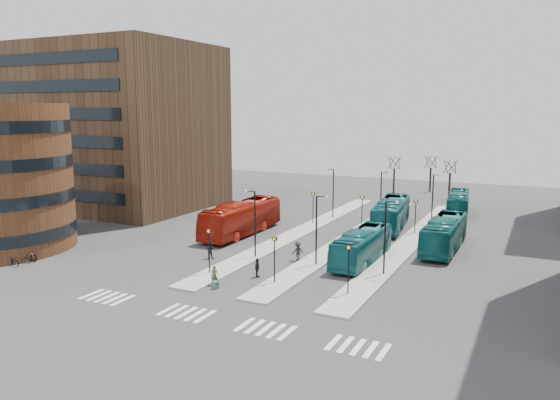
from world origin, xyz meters
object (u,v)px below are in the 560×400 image
at_px(red_bus, 241,218).
at_px(traveller, 215,276).
at_px(teal_bus_c, 444,234).
at_px(bicycle_near, 14,261).
at_px(bicycle_mid, 28,256).
at_px(commuter_c, 298,251).
at_px(teal_bus_a, 362,246).
at_px(suitcase, 215,285).
at_px(teal_bus_b, 391,214).
at_px(bicycle_far, 24,258).
at_px(commuter_a, 210,250).
at_px(teal_bus_d, 458,203).
at_px(commuter_b, 257,268).

distance_m(red_bus, traveller, 17.46).
xyz_separation_m(teal_bus_c, traveller, (-14.03, -18.86, -0.82)).
xyz_separation_m(bicycle_near, bicycle_mid, (0.00, 1.48, 0.08)).
bearing_deg(commuter_c, red_bus, -88.06).
height_order(bicycle_near, bicycle_mid, bicycle_mid).
distance_m(teal_bus_a, bicycle_mid, 29.77).
bearing_deg(suitcase, commuter_c, 91.59).
relative_size(traveller, bicycle_near, 0.94).
height_order(teal_bus_c, bicycle_near, teal_bus_c).
bearing_deg(bicycle_near, teal_bus_b, -29.01).
height_order(red_bus, teal_bus_a, red_bus).
relative_size(teal_bus_a, bicycle_far, 6.83).
bearing_deg(teal_bus_a, red_bus, 163.02).
bearing_deg(commuter_a, bicycle_far, 15.80).
bearing_deg(commuter_a, commuter_c, -173.31).
xyz_separation_m(red_bus, bicycle_mid, (-11.67, -17.76, -1.29)).
xyz_separation_m(red_bus, commuter_a, (2.33, -9.76, -0.98)).
xyz_separation_m(commuter_c, bicycle_mid, (-21.43, -10.99, -0.35)).
height_order(teal_bus_c, commuter_c, teal_bus_c).
distance_m(teal_bus_a, bicycle_near, 30.45).
bearing_deg(teal_bus_a, suitcase, -122.42).
bearing_deg(commuter_c, bicycle_mid, -26.15).
xyz_separation_m(teal_bus_a, traveller, (-8.20, -11.28, -0.69)).
bearing_deg(teal_bus_d, suitcase, -113.54).
height_order(teal_bus_b, commuter_b, teal_bus_b).
xyz_separation_m(suitcase, bicycle_far, (-19.04, -1.53, 0.12)).
relative_size(teal_bus_a, commuter_c, 6.12).
bearing_deg(bicycle_mid, bicycle_near, 163.23).
relative_size(commuter_c, bicycle_near, 1.04).
relative_size(red_bus, teal_bus_d, 1.23).
height_order(teal_bus_d, bicycle_near, teal_bus_d).
xyz_separation_m(suitcase, commuter_c, (2.39, 9.89, 0.58)).
xyz_separation_m(teal_bus_c, teal_bus_d, (-1.54, 19.45, -0.14)).
bearing_deg(suitcase, teal_bus_c, 70.41).
height_order(teal_bus_d, commuter_a, teal_bus_d).
height_order(teal_bus_c, bicycle_far, teal_bus_c).
height_order(teal_bus_a, teal_bus_d, teal_bus_a).
bearing_deg(teal_bus_b, red_bus, -150.39).
xyz_separation_m(teal_bus_c, commuter_b, (-12.05, -15.60, -0.81)).
distance_m(traveller, commuter_a, 7.73).
bearing_deg(traveller, commuter_c, 53.83).
xyz_separation_m(teal_bus_b, teal_bus_c, (7.13, -7.29, -0.09)).
relative_size(teal_bus_a, commuter_b, 6.63).
xyz_separation_m(teal_bus_c, bicycle_near, (-32.58, -22.08, -1.17)).
bearing_deg(red_bus, suitcase, -65.86).
xyz_separation_m(commuter_b, bicycle_near, (-20.53, -6.48, -0.36)).
bearing_deg(commuter_a, bicycle_near, 18.82).
relative_size(teal_bus_c, commuter_a, 6.95).
bearing_deg(teal_bus_c, red_bus, -172.33).
bearing_deg(bicycle_far, commuter_b, -78.08).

